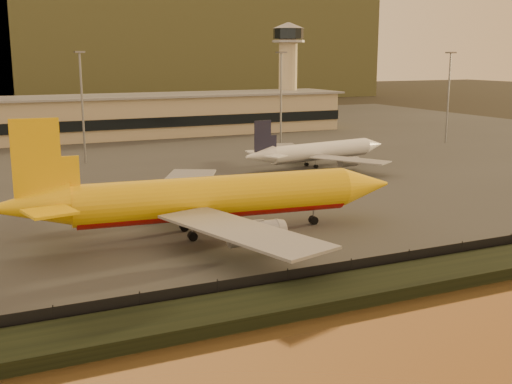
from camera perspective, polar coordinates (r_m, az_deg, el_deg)
ground at (r=82.79m, az=2.28°, el=-5.29°), size 900.00×900.00×0.00m
embankment at (r=68.74m, az=8.87°, el=-8.51°), size 320.00×7.00×1.40m
tarmac at (r=170.88m, az=-12.53°, el=3.50°), size 320.00×220.00×0.20m
perimeter_fence at (r=71.68m, az=7.10°, el=-7.08°), size 300.00×0.05×2.20m
terminal_building at (r=197.76m, az=-18.71°, el=6.08°), size 202.00×25.00×12.60m
control_tower at (r=227.57m, az=2.86°, el=11.29°), size 11.20×11.20×35.50m
apron_light_masts at (r=154.23m, az=-5.62°, el=8.67°), size 152.20×12.20×25.40m
dhl_cargo_jet at (r=88.98m, az=-4.21°, el=-0.59°), size 56.53×55.07×16.87m
white_narrowbody_jet at (r=144.58m, az=5.59°, el=3.60°), size 38.91×37.55×11.20m
gse_vehicle_yellow at (r=112.08m, az=-0.99°, el=-0.15°), size 3.76×2.51×1.56m
gse_vehicle_white at (r=109.21m, az=-12.66°, el=-0.64°), size 4.94×3.24×2.05m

